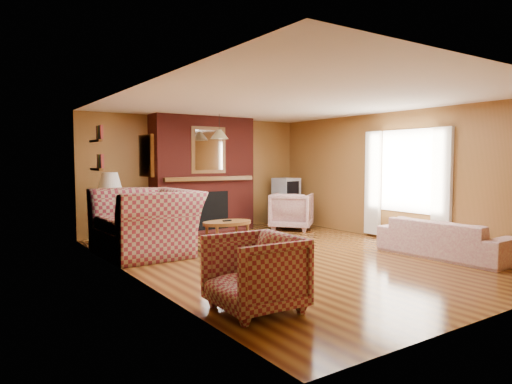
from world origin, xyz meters
TOP-DOWN VIEW (x-y plane):
  - floor at (0.00, 0.00)m, footprint 6.50×6.50m
  - ceiling at (0.00, 0.00)m, footprint 6.50×6.50m
  - wall_back at (0.00, 3.25)m, footprint 6.50×0.00m
  - wall_front at (0.00, -3.25)m, footprint 6.50×0.00m
  - wall_left at (-2.50, 0.00)m, footprint 0.00×6.50m
  - wall_right at (2.50, 0.00)m, footprint 0.00×6.50m
  - fireplace at (0.00, 2.98)m, footprint 2.20×0.82m
  - window_right at (2.45, -0.20)m, footprint 0.10×1.85m
  - bookshelf at (-2.44, 1.90)m, footprint 0.09×0.55m
  - botanical_print at (-2.47, -0.30)m, footprint 0.05×0.40m
  - pendant_light at (0.00, 2.30)m, footprint 0.36×0.36m
  - plaid_loveseat at (-1.85, 1.40)m, footprint 1.45×1.64m
  - plaid_armchair at (-1.95, -1.84)m, footprint 0.88×0.85m
  - floral_sofa at (1.90, -1.38)m, footprint 0.88×2.02m
  - floral_armchair at (1.70, 2.15)m, footprint 1.22×1.21m
  - coffee_table at (-0.66, 0.90)m, footprint 0.86×0.53m
  - side_table at (-2.10, 2.45)m, footprint 0.50×0.50m
  - table_lamp at (-2.10, 2.45)m, footprint 0.40×0.40m
  - tv_stand at (2.05, 2.80)m, footprint 0.61×0.56m
  - crt_tv at (2.05, 2.79)m, footprint 0.56×0.56m

SIDE VIEW (x-z plane):
  - floor at x=0.00m, z-range 0.00..0.00m
  - floral_sofa at x=1.90m, z-range 0.00..0.58m
  - side_table at x=-2.10m, z-range 0.00..0.62m
  - tv_stand at x=2.05m, z-range 0.00..0.62m
  - plaid_armchair at x=-1.95m, z-range 0.00..0.77m
  - floral_armchair at x=1.70m, z-range 0.00..0.79m
  - coffee_table at x=-0.66m, z-range 0.17..0.69m
  - plaid_loveseat at x=-1.85m, z-range 0.00..1.03m
  - crt_tv at x=2.05m, z-range 0.62..1.08m
  - table_lamp at x=-2.10m, z-range 0.65..1.32m
  - window_right at x=2.45m, z-range 0.13..2.13m
  - fireplace at x=0.00m, z-range -0.02..2.38m
  - wall_back at x=0.00m, z-range -2.05..4.45m
  - wall_front at x=0.00m, z-range -2.05..4.45m
  - wall_left at x=-2.50m, z-range -2.05..4.45m
  - wall_right at x=2.50m, z-range -2.05..4.45m
  - botanical_print at x=-2.47m, z-range 1.30..1.80m
  - bookshelf at x=-2.44m, z-range 1.31..2.02m
  - pendant_light at x=0.00m, z-range 1.76..2.24m
  - ceiling at x=0.00m, z-range 2.40..2.40m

